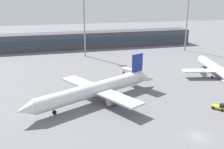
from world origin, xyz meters
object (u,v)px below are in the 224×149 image
object	(u,v)px
airplane_mid	(217,69)
floodlight_tower_east	(187,20)
airplane_near	(94,90)
floodlight_tower_west	(84,22)
baggage_tug_yellow	(220,107)
service_van_white	(129,71)

from	to	relation	value
airplane_mid	floodlight_tower_east	size ratio (longest dim) A/B	1.29
airplane_near	floodlight_tower_west	xyz separation A→B (m)	(7.80, 58.88, 13.56)
airplane_near	baggage_tug_yellow	world-z (taller)	airplane_near
floodlight_tower_east	airplane_mid	bearing A→B (deg)	-106.94
airplane_near	floodlight_tower_west	world-z (taller)	floodlight_tower_west
airplane_mid	floodlight_tower_west	xyz separation A→B (m)	(-41.00, 47.58, 14.15)
service_van_white	floodlight_tower_east	distance (m)	58.27
airplane_mid	floodlight_tower_west	world-z (taller)	floodlight_tower_west
baggage_tug_yellow	airplane_near	bearing A→B (deg)	154.47
baggage_tug_yellow	floodlight_tower_east	distance (m)	80.65
floodlight_tower_west	airplane_mid	bearing A→B (deg)	-49.25
service_van_white	floodlight_tower_west	world-z (taller)	floodlight_tower_west
baggage_tug_yellow	floodlight_tower_east	bearing A→B (deg)	65.99
airplane_mid	baggage_tug_yellow	world-z (taller)	airplane_mid
floodlight_tower_west	floodlight_tower_east	size ratio (longest dim) A/B	1.04
baggage_tug_yellow	floodlight_tower_east	size ratio (longest dim) A/B	0.13
airplane_near	baggage_tug_yellow	size ratio (longest dim) A/B	11.11
baggage_tug_yellow	floodlight_tower_west	xyz separation A→B (m)	(-22.92, 73.55, 16.20)
airplane_near	floodlight_tower_east	world-z (taller)	floodlight_tower_east
service_van_white	floodlight_tower_east	size ratio (longest dim) A/B	0.19
service_van_white	airplane_mid	bearing A→B (deg)	-21.45
floodlight_tower_west	floodlight_tower_east	bearing A→B (deg)	-1.33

